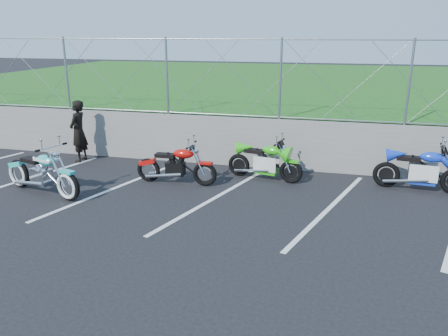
% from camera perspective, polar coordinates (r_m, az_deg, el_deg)
% --- Properties ---
extents(ground, '(90.00, 90.00, 0.00)m').
position_cam_1_polar(ground, '(8.56, -2.85, -6.23)').
color(ground, black).
rests_on(ground, ground).
extents(retaining_wall, '(30.00, 0.22, 1.30)m').
position_cam_1_polar(retaining_wall, '(11.58, 2.15, 3.49)').
color(retaining_wall, slate).
rests_on(retaining_wall, ground).
extents(grass_field, '(30.00, 20.00, 1.30)m').
position_cam_1_polar(grass_field, '(21.31, 7.88, 9.73)').
color(grass_field, '#194D14').
rests_on(grass_field, ground).
extents(chain_link_fence, '(28.00, 0.03, 2.00)m').
position_cam_1_polar(chain_link_fence, '(11.30, 2.24, 11.64)').
color(chain_link_fence, gray).
rests_on(chain_link_fence, retaining_wall).
extents(parking_lines, '(18.29, 4.31, 0.01)m').
position_cam_1_polar(parking_lines, '(9.23, 6.15, -4.50)').
color(parking_lines, silver).
rests_on(parking_lines, ground).
extents(cruiser_turquoise, '(2.22, 0.85, 1.14)m').
position_cam_1_polar(cruiser_turquoise, '(10.30, -22.59, -0.77)').
color(cruiser_turquoise, black).
rests_on(cruiser_turquoise, ground).
extents(naked_orange, '(1.96, 0.67, 0.98)m').
position_cam_1_polar(naked_orange, '(10.23, -6.13, 0.17)').
color(naked_orange, black).
rests_on(naked_orange, ground).
extents(sportbike_green, '(1.87, 0.67, 0.98)m').
position_cam_1_polar(sportbike_green, '(10.50, 5.45, 0.68)').
color(sportbike_green, black).
rests_on(sportbike_green, ground).
extents(sportbike_blue, '(2.02, 0.72, 1.04)m').
position_cam_1_polar(sportbike_blue, '(10.67, 24.44, -0.43)').
color(sportbike_blue, black).
rests_on(sportbike_blue, ground).
extents(person_standing, '(0.44, 0.64, 1.68)m').
position_cam_1_polar(person_standing, '(12.52, -18.48, 4.57)').
color(person_standing, black).
rests_on(person_standing, ground).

